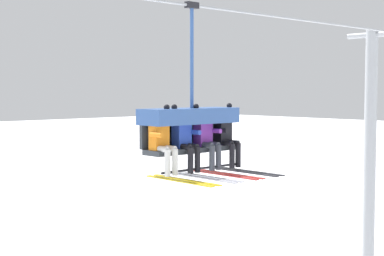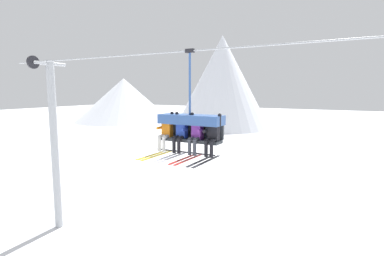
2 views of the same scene
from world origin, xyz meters
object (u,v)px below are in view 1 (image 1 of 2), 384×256
Objects in this scene: chairlift_chair at (189,122)px; skier_purple at (207,137)px; skier_black at (227,136)px; skier_blue at (186,139)px; lift_tower_far at (370,157)px; skier_orange at (163,140)px.

chairlift_chair is 0.45m from skier_purple.
skier_black is (0.84, -0.21, -0.29)m from chairlift_chair.
skier_blue is at bearing 180.00° from skier_black.
skier_black is (1.13, 0.00, 0.00)m from skier_blue.
lift_tower_far is 8.35m from skier_blue.
chairlift_chair is 1.87× the size of skier_blue.
skier_orange is 1.11m from skier_purple.
skier_blue is (-8.23, -0.92, 1.06)m from lift_tower_far.
chairlift_chair reaches higher than skier_black.
skier_purple is (0.56, 0.00, 0.00)m from skier_blue.
chairlift_chair is 0.91m from skier_orange.
skier_blue is (-0.28, -0.21, -0.29)m from chairlift_chair.
skier_black is (1.68, 0.00, 0.00)m from skier_orange.
skier_black is at bearing -14.24° from chairlift_chair.
chairlift_chair is at bearing -174.91° from lift_tower_far.
skier_purple and skier_black have the same top height.
skier_black is at bearing -172.60° from lift_tower_far.
chairlift_chair is (-7.95, -0.71, 1.35)m from lift_tower_far.
skier_purple is (1.11, 0.00, 0.00)m from skier_orange.
lift_tower_far reaches higher than skier_orange.
skier_purple is at bearing 180.00° from skier_black.
lift_tower_far reaches higher than chairlift_chair.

